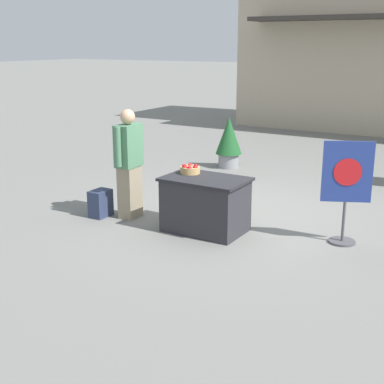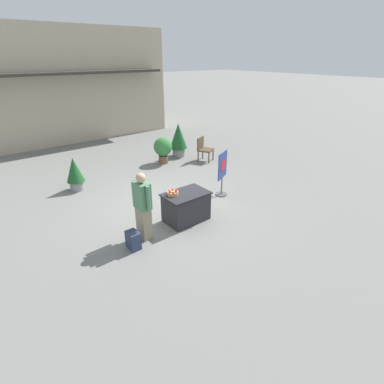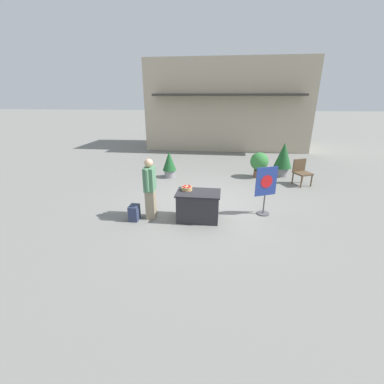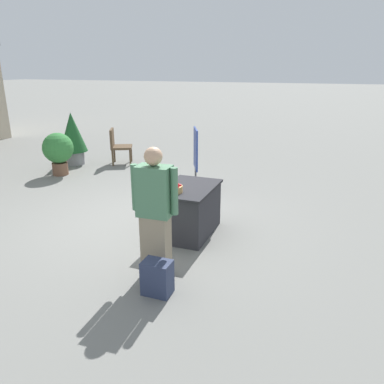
{
  "view_description": "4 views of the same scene",
  "coord_description": "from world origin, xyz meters",
  "px_view_note": "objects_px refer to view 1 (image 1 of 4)",
  "views": [
    {
      "loc": [
        3.46,
        -7.31,
        2.62
      ],
      "look_at": [
        -0.35,
        -1.05,
        0.57
      ],
      "focal_mm": 50.0,
      "sensor_mm": 36.0,
      "label": 1
    },
    {
      "loc": [
        -4.4,
        -6.55,
        4.05
      ],
      "look_at": [
        0.37,
        -0.57,
        0.51
      ],
      "focal_mm": 28.0,
      "sensor_mm": 36.0,
      "label": 2
    },
    {
      "loc": [
        0.47,
        -7.37,
        3.17
      ],
      "look_at": [
        -0.43,
        -0.26,
        0.51
      ],
      "focal_mm": 24.0,
      "sensor_mm": 36.0,
      "label": 3
    },
    {
      "loc": [
        -5.35,
        -3.0,
        2.57
      ],
      "look_at": [
        -0.08,
        -1.02,
        0.68
      ],
      "focal_mm": 35.0,
      "sensor_mm": 36.0,
      "label": 4
    }
  ],
  "objects_px": {
    "display_table": "(205,204)",
    "person_visitor": "(129,163)",
    "poster_board": "(346,187)",
    "backpack": "(101,203)",
    "potted_plant_near_left": "(229,140)",
    "apple_basket": "(190,169)"
  },
  "relations": [
    {
      "from": "backpack",
      "to": "poster_board",
      "type": "relative_size",
      "value": 0.3
    },
    {
      "from": "person_visitor",
      "to": "potted_plant_near_left",
      "type": "bearing_deg",
      "value": 91.74
    },
    {
      "from": "person_visitor",
      "to": "poster_board",
      "type": "xyz_separation_m",
      "value": [
        3.13,
        0.61,
        -0.07
      ]
    },
    {
      "from": "potted_plant_near_left",
      "to": "poster_board",
      "type": "bearing_deg",
      "value": -43.31
    },
    {
      "from": "display_table",
      "to": "backpack",
      "type": "distance_m",
      "value": 1.75
    },
    {
      "from": "potted_plant_near_left",
      "to": "person_visitor",
      "type": "bearing_deg",
      "value": -85.67
    },
    {
      "from": "potted_plant_near_left",
      "to": "backpack",
      "type": "bearing_deg",
      "value": -91.84
    },
    {
      "from": "display_table",
      "to": "person_visitor",
      "type": "distance_m",
      "value": 1.38
    },
    {
      "from": "person_visitor",
      "to": "poster_board",
      "type": "distance_m",
      "value": 3.19
    },
    {
      "from": "apple_basket",
      "to": "poster_board",
      "type": "height_order",
      "value": "poster_board"
    },
    {
      "from": "display_table",
      "to": "poster_board",
      "type": "xyz_separation_m",
      "value": [
        1.83,
        0.55,
        0.39
      ]
    },
    {
      "from": "person_visitor",
      "to": "poster_board",
      "type": "bearing_deg",
      "value": 8.47
    },
    {
      "from": "display_table",
      "to": "poster_board",
      "type": "bearing_deg",
      "value": 16.83
    },
    {
      "from": "apple_basket",
      "to": "backpack",
      "type": "distance_m",
      "value": 1.58
    },
    {
      "from": "apple_basket",
      "to": "person_visitor",
      "type": "relative_size",
      "value": 0.17
    },
    {
      "from": "person_visitor",
      "to": "display_table",
      "type": "bearing_deg",
      "value": -0.0
    },
    {
      "from": "backpack",
      "to": "potted_plant_near_left",
      "type": "distance_m",
      "value": 4.07
    },
    {
      "from": "display_table",
      "to": "person_visitor",
      "type": "height_order",
      "value": "person_visitor"
    },
    {
      "from": "apple_basket",
      "to": "person_visitor",
      "type": "distance_m",
      "value": 0.99
    },
    {
      "from": "backpack",
      "to": "poster_board",
      "type": "xyz_separation_m",
      "value": [
        3.55,
        0.82,
        0.57
      ]
    },
    {
      "from": "poster_board",
      "to": "potted_plant_near_left",
      "type": "xyz_separation_m",
      "value": [
        -3.42,
        3.23,
        -0.19
      ]
    },
    {
      "from": "display_table",
      "to": "person_visitor",
      "type": "relative_size",
      "value": 0.7
    }
  ]
}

